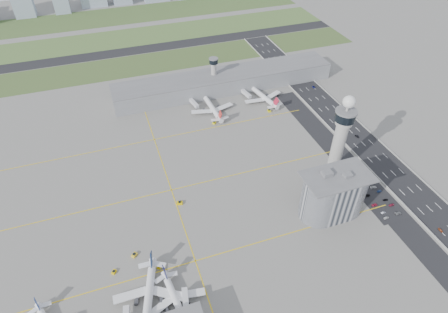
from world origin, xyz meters
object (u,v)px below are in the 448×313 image
object	(u,v)px
airplane_near_c	(176,300)
car_lot_5	(357,183)
jet_bridge_far_1	(242,92)
tug_2	(134,255)
jet_bridge_far_0	(191,101)
car_lot_1	(384,213)
car_lot_7	(392,205)
secondary_tower	(214,71)
airplane_near_b	(148,294)
car_lot_4	(360,189)
car_hw_0	(441,230)
car_lot_11	(365,176)
tug_4	(214,123)
car_lot_8	(385,200)
airplane_far_a	(212,105)
airplane_far_b	(263,94)
tug_1	(159,267)
car_hw_4	(275,63)
tug_5	(269,111)
car_lot_6	(398,213)
car_hw_1	(357,136)
car_lot_0	(386,218)
car_hw_2	(314,87)
admin_building	(333,194)
tug_3	(180,203)
control_tower	(341,135)
car_lot_9	(379,191)
car_lot_10	(373,187)
tug_0	(114,272)

from	to	relation	value
airplane_near_c	car_lot_5	xyz separation A→B (m)	(139.85, 46.13, -4.72)
jet_bridge_far_1	tug_2	distance (m)	192.43
jet_bridge_far_0	car_lot_1	distance (m)	186.38
airplane_near_c	car_lot_7	bearing A→B (deg)	90.81
tug_2	car_lot_7	xyz separation A→B (m)	(165.55, -16.50, -0.40)
secondary_tower	airplane_near_b	bearing A→B (deg)	-116.92
airplane_near_b	car_lot_4	xyz separation A→B (m)	(151.32, 33.23, -5.58)
secondary_tower	car_hw_0	distance (m)	223.67
airplane_near_b	car_lot_11	size ratio (longest dim) A/B	11.59
tug_4	car_lot_8	distance (m)	145.81
airplane_far_a	airplane_far_b	xyz separation A→B (m)	(49.96, 2.73, -0.07)
jet_bridge_far_0	tug_1	world-z (taller)	jet_bridge_far_0
airplane_near_c	car_hw_4	distance (m)	283.74
airplane_near_c	tug_5	bearing A→B (deg)	134.01
car_lot_6	car_lot_8	distance (m)	12.44
airplane_far_a	car_lot_5	bearing A→B (deg)	-152.95
car_lot_7	car_hw_1	world-z (taller)	car_hw_1
car_lot_0	car_hw_2	world-z (taller)	car_lot_0
airplane_near_c	car_hw_0	distance (m)	164.53
admin_building	car_hw_0	distance (m)	68.70
car_hw_1	car_hw_0	bearing A→B (deg)	-103.24
jet_bridge_far_0	airplane_near_b	bearing A→B (deg)	-31.87
airplane_near_c	tug_1	distance (m)	25.81
car_hw_0	car_hw_1	size ratio (longest dim) A/B	0.86
tug_1	tug_3	distance (m)	48.64
admin_building	car_lot_4	bearing A→B (deg)	18.48
tug_5	car_lot_11	world-z (taller)	tug_5
control_tower	car_hw_4	bearing A→B (deg)	78.10
airplane_near_b	jet_bridge_far_1	size ratio (longest dim) A/B	3.16
car_lot_0	car_lot_9	size ratio (longest dim) A/B	1.02
tug_4	car_lot_4	distance (m)	128.08
secondary_tower	tug_1	bearing A→B (deg)	-116.92
jet_bridge_far_1	car_lot_5	distance (m)	141.98
car_lot_8	car_hw_1	xyz separation A→B (m)	(23.05, 65.91, 0.06)
car_lot_4	car_hw_2	bearing A→B (deg)	-20.93
tug_4	car_lot_0	xyz separation A→B (m)	(70.68, -134.95, -0.30)
tug_2	car_lot_5	size ratio (longest dim) A/B	0.90
car_lot_9	car_hw_4	size ratio (longest dim) A/B	1.02
car_hw_1	car_lot_4	bearing A→B (deg)	-131.85
tug_4	airplane_near_c	bearing A→B (deg)	-69.98
secondary_tower	car_lot_7	world-z (taller)	secondary_tower
car_lot_6	airplane_near_b	bearing A→B (deg)	96.98
car_lot_1	car_lot_10	bearing A→B (deg)	-23.77
airplane_near_c	tug_0	world-z (taller)	airplane_near_c
airplane_near_b	car_lot_10	bearing A→B (deg)	117.45
car_lot_8	airplane_near_b	bearing A→B (deg)	105.25
car_lot_6	tug_1	bearing A→B (deg)	90.47
car_lot_10	car_hw_1	bearing A→B (deg)	-16.48
airplane_near_b	airplane_far_a	world-z (taller)	airplane_far_a
car_lot_6	car_lot_7	world-z (taller)	car_lot_6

